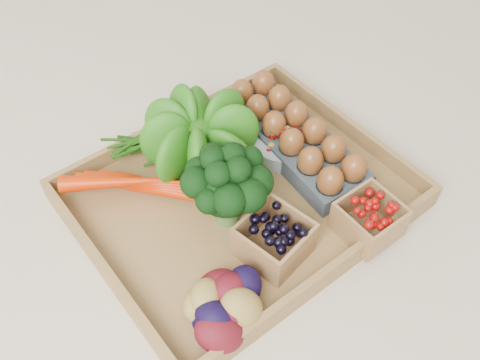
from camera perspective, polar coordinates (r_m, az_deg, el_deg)
ground at (r=0.98m, az=0.00°, el=-2.30°), size 4.00×4.00×0.00m
tray at (r=0.97m, az=0.00°, el=-2.02°), size 0.55×0.45×0.01m
carrots at (r=0.96m, az=-9.19°, el=-0.72°), size 0.21×0.15×0.05m
lettuce at (r=0.97m, az=-4.52°, el=5.27°), size 0.15×0.15×0.15m
broccoli at (r=0.89m, az=-1.45°, el=-1.82°), size 0.15×0.15×0.11m
cherry_bowl at (r=1.03m, az=4.53°, el=3.85°), size 0.12×0.12×0.03m
egg_carton at (r=1.04m, az=5.64°, el=4.18°), size 0.14×0.34×0.04m
potatoes at (r=0.80m, az=-2.01°, el=-12.88°), size 0.16×0.16×0.09m
punnet_blackberry at (r=0.87m, az=3.65°, el=-6.33°), size 0.12×0.12×0.07m
punnet_raspberry at (r=0.92m, az=13.60°, el=-4.05°), size 0.10×0.10×0.06m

